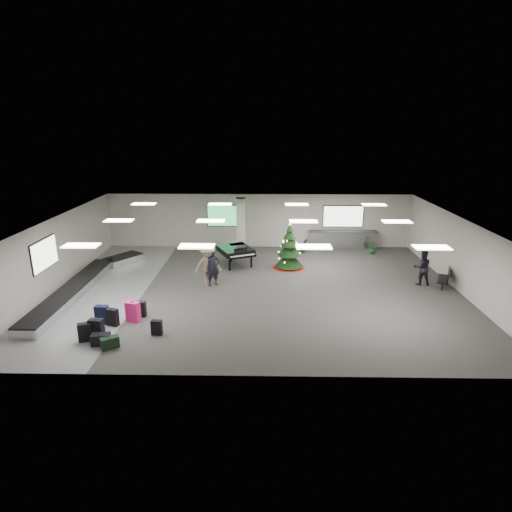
{
  "coord_description": "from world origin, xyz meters",
  "views": [
    {
      "loc": [
        0.3,
        -18.04,
        7.15
      ],
      "look_at": [
        -0.06,
        1.0,
        1.25
      ],
      "focal_mm": 30.0,
      "sensor_mm": 36.0,
      "label": 1
    }
  ],
  "objects_px": {
    "service_counter": "(343,240)",
    "traveler_bench": "(422,268)",
    "bench": "(445,277)",
    "traveler_a": "(213,267)",
    "baggage_carousel": "(84,284)",
    "grand_piano": "(236,251)",
    "potted_plant_right": "(373,248)",
    "potted_plant_left": "(304,245)",
    "christmas_tree": "(289,252)",
    "traveler_b": "(208,265)",
    "pink_suitcase": "(133,312)"
  },
  "relations": [
    {
      "from": "traveler_bench",
      "to": "potted_plant_left",
      "type": "bearing_deg",
      "value": -43.83
    },
    {
      "from": "christmas_tree",
      "to": "grand_piano",
      "type": "relative_size",
      "value": 1.01
    },
    {
      "from": "traveler_b",
      "to": "traveler_a",
      "type": "bearing_deg",
      "value": -6.3
    },
    {
      "from": "service_counter",
      "to": "potted_plant_right",
      "type": "bearing_deg",
      "value": -34.37
    },
    {
      "from": "pink_suitcase",
      "to": "traveler_bench",
      "type": "xyz_separation_m",
      "value": [
        12.21,
        4.13,
        0.43
      ]
    },
    {
      "from": "bench",
      "to": "traveler_a",
      "type": "height_order",
      "value": "traveler_a"
    },
    {
      "from": "service_counter",
      "to": "christmas_tree",
      "type": "relative_size",
      "value": 1.67
    },
    {
      "from": "baggage_carousel",
      "to": "potted_plant_right",
      "type": "relative_size",
      "value": 13.4
    },
    {
      "from": "bench",
      "to": "service_counter",
      "type": "bearing_deg",
      "value": 143.36
    },
    {
      "from": "baggage_carousel",
      "to": "potted_plant_left",
      "type": "xyz_separation_m",
      "value": [
        10.45,
        5.84,
        0.22
      ]
    },
    {
      "from": "traveler_b",
      "to": "service_counter",
      "type": "bearing_deg",
      "value": 28.39
    },
    {
      "from": "grand_piano",
      "to": "potted_plant_left",
      "type": "xyz_separation_m",
      "value": [
        3.76,
        2.41,
        -0.37
      ]
    },
    {
      "from": "service_counter",
      "to": "traveler_bench",
      "type": "distance_m",
      "value": 6.48
    },
    {
      "from": "baggage_carousel",
      "to": "potted_plant_left",
      "type": "bearing_deg",
      "value": 29.2
    },
    {
      "from": "service_counter",
      "to": "traveler_bench",
      "type": "relative_size",
      "value": 2.47
    },
    {
      "from": "traveler_bench",
      "to": "baggage_carousel",
      "type": "bearing_deg",
      "value": 4.38
    },
    {
      "from": "pink_suitcase",
      "to": "traveler_bench",
      "type": "height_order",
      "value": "traveler_bench"
    },
    {
      "from": "christmas_tree",
      "to": "traveler_bench",
      "type": "distance_m",
      "value": 6.43
    },
    {
      "from": "service_counter",
      "to": "pink_suitcase",
      "type": "distance_m",
      "value": 13.91
    },
    {
      "from": "traveler_b",
      "to": "potted_plant_right",
      "type": "bearing_deg",
      "value": 18.18
    },
    {
      "from": "traveler_bench",
      "to": "service_counter",
      "type": "bearing_deg",
      "value": -64.93
    },
    {
      "from": "traveler_bench",
      "to": "potted_plant_right",
      "type": "height_order",
      "value": "traveler_bench"
    },
    {
      "from": "service_counter",
      "to": "traveler_b",
      "type": "bearing_deg",
      "value": -139.24
    },
    {
      "from": "traveler_a",
      "to": "potted_plant_right",
      "type": "relative_size",
      "value": 2.39
    },
    {
      "from": "traveler_a",
      "to": "traveler_bench",
      "type": "bearing_deg",
      "value": -25.21
    },
    {
      "from": "baggage_carousel",
      "to": "traveler_bench",
      "type": "bearing_deg",
      "value": 2.98
    },
    {
      "from": "service_counter",
      "to": "pink_suitcase",
      "type": "relative_size",
      "value": 5.04
    },
    {
      "from": "baggage_carousel",
      "to": "pink_suitcase",
      "type": "bearing_deg",
      "value": -45.8
    },
    {
      "from": "christmas_tree",
      "to": "potted_plant_left",
      "type": "bearing_deg",
      "value": 69.74
    },
    {
      "from": "baggage_carousel",
      "to": "service_counter",
      "type": "height_order",
      "value": "service_counter"
    },
    {
      "from": "christmas_tree",
      "to": "bench",
      "type": "distance_m",
      "value": 7.46
    },
    {
      "from": "potted_plant_left",
      "to": "potted_plant_right",
      "type": "bearing_deg",
      "value": -2.34
    },
    {
      "from": "pink_suitcase",
      "to": "traveler_b",
      "type": "relative_size",
      "value": 0.42
    },
    {
      "from": "potted_plant_left",
      "to": "potted_plant_right",
      "type": "distance_m",
      "value": 3.94
    },
    {
      "from": "bench",
      "to": "traveler_bench",
      "type": "distance_m",
      "value": 1.08
    },
    {
      "from": "grand_piano",
      "to": "traveler_bench",
      "type": "relative_size",
      "value": 1.47
    },
    {
      "from": "pink_suitcase",
      "to": "christmas_tree",
      "type": "xyz_separation_m",
      "value": [
        6.22,
        6.47,
        0.44
      ]
    },
    {
      "from": "service_counter",
      "to": "potted_plant_left",
      "type": "height_order",
      "value": "service_counter"
    },
    {
      "from": "bench",
      "to": "potted_plant_left",
      "type": "distance_m",
      "value": 8.0
    },
    {
      "from": "bench",
      "to": "potted_plant_right",
      "type": "height_order",
      "value": "bench"
    },
    {
      "from": "baggage_carousel",
      "to": "traveler_a",
      "type": "bearing_deg",
      "value": 5.04
    },
    {
      "from": "pink_suitcase",
      "to": "christmas_tree",
      "type": "height_order",
      "value": "christmas_tree"
    },
    {
      "from": "traveler_a",
      "to": "traveler_b",
      "type": "relative_size",
      "value": 0.89
    },
    {
      "from": "grand_piano",
      "to": "traveler_bench",
      "type": "bearing_deg",
      "value": -41.6
    },
    {
      "from": "bench",
      "to": "potted_plant_left",
      "type": "bearing_deg",
      "value": 161.74
    },
    {
      "from": "baggage_carousel",
      "to": "grand_piano",
      "type": "xyz_separation_m",
      "value": [
        6.69,
        3.43,
        0.59
      ]
    },
    {
      "from": "traveler_b",
      "to": "potted_plant_left",
      "type": "relative_size",
      "value": 2.23
    },
    {
      "from": "grand_piano",
      "to": "potted_plant_left",
      "type": "height_order",
      "value": "grand_piano"
    },
    {
      "from": "traveler_b",
      "to": "christmas_tree",
      "type": "bearing_deg",
      "value": 22.21
    },
    {
      "from": "traveler_b",
      "to": "pink_suitcase",
      "type": "bearing_deg",
      "value": -134.2
    }
  ]
}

